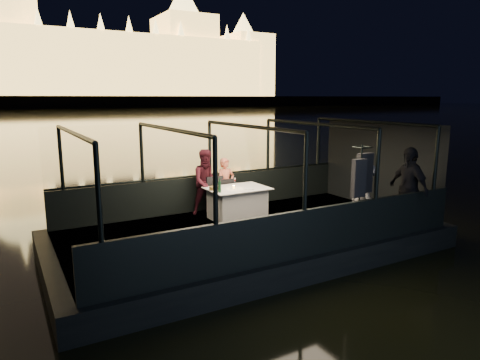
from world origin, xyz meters
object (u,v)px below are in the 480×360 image
passenger_stripe (364,193)px  passenger_dark (408,192)px  person_man_maroon (207,185)px  wine_bottle (220,186)px  dining_table_central (237,203)px  chair_port_right (231,197)px  coat_stand (359,197)px  person_woman_coral (226,183)px  chair_port_left (219,198)px

passenger_stripe → passenger_dark: passenger_dark is taller
person_man_maroon → wine_bottle: size_ratio=4.94×
person_man_maroon → dining_table_central: bearing=-49.5°
wine_bottle → dining_table_central: bearing=22.1°
passenger_dark → wine_bottle: size_ratio=5.57×
chair_port_right → wine_bottle: 1.06m
coat_stand → passenger_dark: coat_stand is taller
coat_stand → person_woman_coral: (-1.34, 3.38, -0.15)m
dining_table_central → chair_port_right: (0.05, 0.45, 0.06)m
chair_port_left → passenger_dark: 4.42m
coat_stand → wine_bottle: (-2.03, 2.35, 0.02)m
chair_port_right → coat_stand: size_ratio=0.43×
person_man_maroon → passenger_stripe: 3.80m
chair_port_left → passenger_dark: passenger_dark is taller
chair_port_right → passenger_stripe: bearing=-50.4°
person_man_maroon → passenger_stripe: bearing=-42.0°
passenger_stripe → person_woman_coral: bearing=48.3°
dining_table_central → wine_bottle: wine_bottle is taller
chair_port_right → dining_table_central: bearing=-93.7°
chair_port_left → wine_bottle: size_ratio=2.86×
dining_table_central → coat_stand: bearing=-61.2°
dining_table_central → wine_bottle: bearing=-157.9°
dining_table_central → person_woman_coral: (0.09, 0.78, 0.36)m
chair_port_left → passenger_stripe: passenger_stripe is taller
dining_table_central → wine_bottle: size_ratio=4.34×
chair_port_right → person_woman_coral: person_woman_coral is taller
chair_port_left → wine_bottle: (-0.32, -0.69, 0.47)m
passenger_stripe → wine_bottle: 3.23m
passenger_stripe → chair_port_right: bearing=51.9°
dining_table_central → person_woman_coral: person_woman_coral is taller
dining_table_central → chair_port_left: (-0.28, 0.45, 0.06)m
person_man_maroon → passenger_stripe: passenger_stripe is taller
chair_port_right → coat_stand: coat_stand is taller
chair_port_right → person_man_maroon: (-0.52, 0.27, 0.30)m
chair_port_left → chair_port_right: size_ratio=1.11×
person_man_maroon → passenger_stripe: size_ratio=1.08×
dining_table_central → chair_port_left: chair_port_left is taller
passenger_dark → wine_bottle: 4.21m
passenger_dark → person_man_maroon: bearing=-128.1°
coat_stand → person_man_maroon: bearing=119.7°
person_woman_coral → wine_bottle: (-0.69, -1.02, 0.17)m
person_woman_coral → passenger_dark: bearing=-55.9°
chair_port_left → coat_stand: bearing=-58.6°
person_woman_coral → chair_port_right: bearing=-101.2°
chair_port_right → coat_stand: 3.37m
dining_table_central → coat_stand: size_ratio=0.73×
person_woman_coral → wine_bottle: size_ratio=4.16×
dining_table_central → chair_port_right: chair_port_right is taller
chair_port_right → person_woman_coral: bearing=87.7°
person_woman_coral → passenger_dark: size_ratio=0.75×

